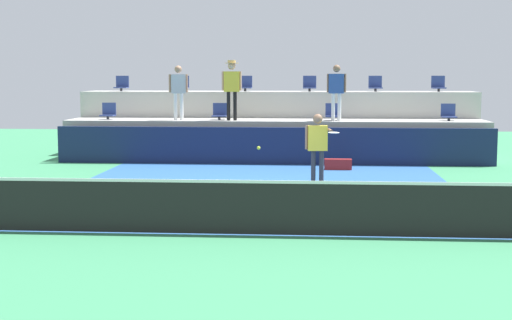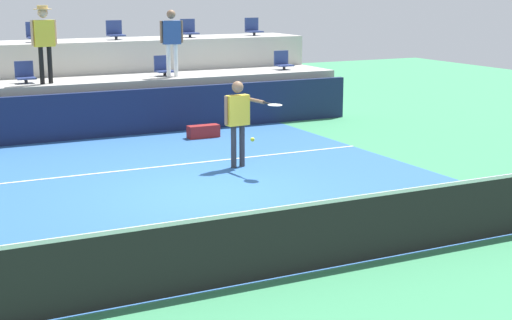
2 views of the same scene
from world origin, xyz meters
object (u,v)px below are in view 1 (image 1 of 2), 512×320
(stadium_chair_lower_far_right, at_px, (449,114))
(spectator_in_white, at_px, (336,87))
(stadium_chair_lower_left, at_px, (220,113))
(stadium_chair_upper_right, at_px, (375,85))
(stadium_chair_upper_mid_left, at_px, (245,85))
(stadium_chair_lower_right, at_px, (333,113))
(stadium_chair_upper_mid_right, at_px, (310,85))
(tennis_ball, at_px, (259,148))
(stadium_chair_upper_left, at_px, (182,85))
(stadium_chair_upper_far_left, at_px, (122,85))
(spectator_with_hat, at_px, (232,83))
(equipment_bag, at_px, (338,164))
(stadium_chair_upper_far_right, at_px, (438,85))
(stadium_chair_lower_far_left, at_px, (108,112))
(spectator_leaning_on_rail, at_px, (178,87))
(tennis_player, at_px, (318,142))

(stadium_chair_lower_far_right, bearing_deg, spectator_in_white, -173.62)
(stadium_chair_lower_left, xyz_separation_m, stadium_chair_upper_right, (4.97, 1.80, 0.85))
(stadium_chair_upper_mid_left, bearing_deg, spectator_in_white, -36.30)
(stadium_chair_lower_right, bearing_deg, stadium_chair_upper_mid_left, 147.94)
(stadium_chair_upper_mid_right, xyz_separation_m, stadium_chair_upper_right, (2.17, 0.00, 0.00))
(tennis_ball, bearing_deg, stadium_chair_upper_left, 107.92)
(stadium_chair_upper_mid_left, xyz_separation_m, stadium_chair_upper_mid_right, (2.15, 0.00, 0.00))
(stadium_chair_upper_right, height_order, spectator_in_white, spectator_in_white)
(stadium_chair_upper_far_left, bearing_deg, spectator_with_hat, -28.67)
(spectator_with_hat, bearing_deg, stadium_chair_lower_right, 7.07)
(spectator_in_white, bearing_deg, stadium_chair_upper_mid_right, 110.73)
(stadium_chair_upper_left, xyz_separation_m, equipment_bag, (5.13, -4.16, -2.16))
(stadium_chair_upper_mid_right, bearing_deg, stadium_chair_upper_mid_left, 180.00)
(stadium_chair_upper_far_right, relative_size, spectator_in_white, 0.31)
(spectator_in_white, height_order, tennis_ball, spectator_in_white)
(stadium_chair_lower_far_left, height_order, stadium_chair_lower_right, same)
(stadium_chair_upper_left, distance_m, spectator_in_white, 5.56)
(spectator_leaning_on_rail, bearing_deg, stadium_chair_upper_right, 19.42)
(stadium_chair_lower_far_right, xyz_separation_m, stadium_chair_upper_mid_left, (-6.41, 1.80, 0.85))
(stadium_chair_lower_left, bearing_deg, stadium_chair_upper_left, 129.72)
(stadium_chair_lower_far_left, bearing_deg, stadium_chair_lower_far_right, 0.00)
(spectator_with_hat, xyz_separation_m, spectator_in_white, (3.20, 0.00, -0.12))
(stadium_chair_upper_far_left, xyz_separation_m, tennis_player, (6.62, -7.37, -1.26))
(tennis_player, bearing_deg, stadium_chair_lower_left, 118.69)
(tennis_ball, bearing_deg, equipment_bag, 74.04)
(stadium_chair_lower_left, relative_size, stadium_chair_upper_right, 1.00)
(stadium_chair_upper_far_right, relative_size, tennis_player, 0.30)
(spectator_with_hat, height_order, spectator_in_white, spectator_with_hat)
(stadium_chair_upper_mid_left, xyz_separation_m, spectator_leaning_on_rail, (-1.88, -2.18, -0.05))
(stadium_chair_lower_right, relative_size, tennis_player, 0.30)
(spectator_in_white, distance_m, equipment_bag, 2.90)
(stadium_chair_upper_right, distance_m, tennis_player, 7.72)
(stadium_chair_upper_mid_left, distance_m, equipment_bag, 5.56)
(tennis_ball, bearing_deg, spectator_in_white, 77.82)
(spectator_with_hat, bearing_deg, stadium_chair_upper_left, 131.36)
(stadium_chair_lower_left, distance_m, stadium_chair_upper_far_right, 7.30)
(stadium_chair_lower_right, height_order, stadium_chair_upper_mid_left, stadium_chair_upper_mid_left)
(stadium_chair_upper_mid_right, relative_size, stadium_chair_upper_right, 1.00)
(stadium_chair_upper_left, height_order, stadium_chair_upper_mid_left, same)
(spectator_leaning_on_rail, bearing_deg, tennis_player, -50.50)
(stadium_chair_lower_far_right, height_order, stadium_chair_upper_right, stadium_chair_upper_right)
(stadium_chair_upper_mid_right, bearing_deg, stadium_chair_upper_left, 180.00)
(stadium_chair_lower_left, relative_size, stadium_chair_lower_right, 1.00)
(stadium_chair_lower_far_right, xyz_separation_m, stadium_chair_upper_far_right, (-0.04, 1.80, 0.85))
(stadium_chair_upper_right, height_order, equipment_bag, stadium_chair_upper_right)
(stadium_chair_upper_mid_right, bearing_deg, stadium_chair_upper_far_left, 180.00)
(stadium_chair_upper_far_right, xyz_separation_m, spectator_leaning_on_rail, (-8.25, -2.18, -0.05))
(stadium_chair_upper_far_right, xyz_separation_m, equipment_bag, (-3.39, -4.16, -2.16))
(stadium_chair_lower_far_right, height_order, stadium_chair_upper_mid_right, stadium_chair_upper_mid_right)
(stadium_chair_upper_mid_right, relative_size, spectator_in_white, 0.31)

